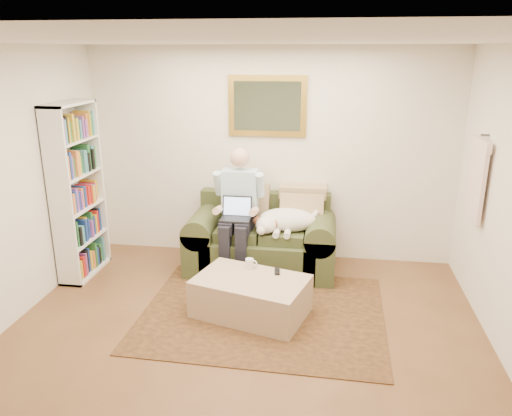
% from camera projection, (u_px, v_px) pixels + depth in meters
% --- Properties ---
extents(room_shell, '(4.51, 5.00, 2.61)m').
position_uv_depth(room_shell, '(239.00, 208.00, 4.11)').
color(room_shell, brown).
rests_on(room_shell, ground).
extents(rug, '(2.44, 1.96, 0.01)m').
position_uv_depth(rug, '(263.00, 312.00, 5.04)').
color(rug, black).
rests_on(rug, room_shell).
extents(sofa, '(1.74, 0.89, 1.05)m').
position_uv_depth(sofa, '(262.00, 245.00, 5.99)').
color(sofa, '#474C28').
rests_on(sofa, room_shell).
extents(seated_man, '(0.57, 0.82, 1.47)m').
position_uv_depth(seated_man, '(237.00, 214.00, 5.75)').
color(seated_man, '#8CC0D8').
rests_on(seated_man, sofa).
extents(laptop, '(0.34, 0.27, 0.25)m').
position_uv_depth(laptop, '(236.00, 213.00, 5.67)').
color(laptop, black).
rests_on(laptop, seated_man).
extents(sleeping_dog, '(0.72, 0.45, 0.27)m').
position_uv_depth(sleeping_dog, '(288.00, 220.00, 5.75)').
color(sleeping_dog, white).
rests_on(sleeping_dog, sofa).
extents(ottoman, '(1.22, 0.95, 0.39)m').
position_uv_depth(ottoman, '(251.00, 296.00, 4.96)').
color(ottoman, tan).
rests_on(ottoman, room_shell).
extents(coffee_mug, '(0.08, 0.08, 0.10)m').
position_uv_depth(coffee_mug, '(249.00, 263.00, 5.13)').
color(coffee_mug, white).
rests_on(coffee_mug, ottoman).
extents(tv_remote, '(0.07, 0.16, 0.02)m').
position_uv_depth(tv_remote, '(277.00, 271.00, 5.05)').
color(tv_remote, black).
rests_on(tv_remote, ottoman).
extents(bookshelf, '(0.28, 0.80, 2.00)m').
position_uv_depth(bookshelf, '(77.00, 192.00, 5.67)').
color(bookshelf, white).
rests_on(bookshelf, room_shell).
extents(wall_mirror, '(0.94, 0.04, 0.72)m').
position_uv_depth(wall_mirror, '(267.00, 106.00, 5.93)').
color(wall_mirror, gold).
rests_on(wall_mirror, room_shell).
extents(hanging_shirt, '(0.06, 0.52, 0.90)m').
position_uv_depth(hanging_shirt, '(477.00, 175.00, 4.96)').
color(hanging_shirt, '#FAD7CF').
rests_on(hanging_shirt, room_shell).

